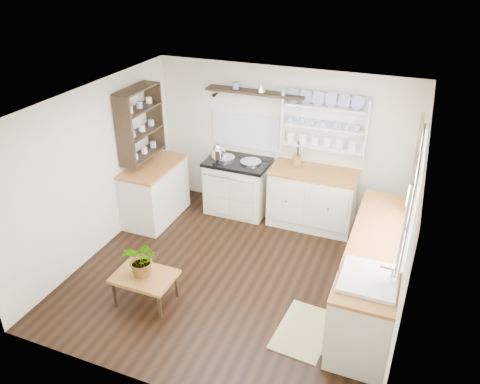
# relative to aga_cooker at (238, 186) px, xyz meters

# --- Properties ---
(floor) EXTENTS (4.00, 3.80, 0.01)m
(floor) POSITION_rel_aga_cooker_xyz_m (0.60, -1.57, -0.45)
(floor) COLOR black
(floor) RESTS_ON ground
(wall_back) EXTENTS (4.00, 0.02, 2.30)m
(wall_back) POSITION_rel_aga_cooker_xyz_m (0.60, 0.33, 0.70)
(wall_back) COLOR beige
(wall_back) RESTS_ON ground
(wall_right) EXTENTS (0.02, 3.80, 2.30)m
(wall_right) POSITION_rel_aga_cooker_xyz_m (2.60, -1.57, 0.70)
(wall_right) COLOR beige
(wall_right) RESTS_ON ground
(wall_left) EXTENTS (0.02, 3.80, 2.30)m
(wall_left) POSITION_rel_aga_cooker_xyz_m (-1.40, -1.57, 0.70)
(wall_left) COLOR beige
(wall_left) RESTS_ON ground
(ceiling) EXTENTS (4.00, 3.80, 0.01)m
(ceiling) POSITION_rel_aga_cooker_xyz_m (0.60, -1.57, 1.85)
(ceiling) COLOR white
(ceiling) RESTS_ON wall_back
(window) EXTENTS (0.08, 1.55, 1.22)m
(window) POSITION_rel_aga_cooker_xyz_m (2.54, -1.42, 1.12)
(window) COLOR white
(window) RESTS_ON wall_right
(aga_cooker) EXTENTS (0.98, 0.68, 0.91)m
(aga_cooker) POSITION_rel_aga_cooker_xyz_m (0.00, 0.00, 0.00)
(aga_cooker) COLOR beige
(aga_cooker) RESTS_ON floor
(back_cabinets) EXTENTS (1.27, 0.63, 0.90)m
(back_cabinets) POSITION_rel_aga_cooker_xyz_m (1.20, 0.03, 0.01)
(back_cabinets) COLOR white
(back_cabinets) RESTS_ON floor
(right_cabinets) EXTENTS (0.62, 2.43, 0.90)m
(right_cabinets) POSITION_rel_aga_cooker_xyz_m (2.30, -1.47, 0.01)
(right_cabinets) COLOR white
(right_cabinets) RESTS_ON floor
(belfast_sink) EXTENTS (0.55, 0.60, 0.45)m
(belfast_sink) POSITION_rel_aga_cooker_xyz_m (2.30, -2.22, 0.35)
(belfast_sink) COLOR white
(belfast_sink) RESTS_ON right_cabinets
(left_cabinets) EXTENTS (0.62, 1.13, 0.90)m
(left_cabinets) POSITION_rel_aga_cooker_xyz_m (-1.10, -0.67, 0.01)
(left_cabinets) COLOR white
(left_cabinets) RESTS_ON floor
(plate_rack) EXTENTS (1.20, 0.22, 0.90)m
(plate_rack) POSITION_rel_aga_cooker_xyz_m (1.25, 0.29, 1.11)
(plate_rack) COLOR white
(plate_rack) RESTS_ON wall_back
(high_shelf) EXTENTS (1.50, 0.29, 0.16)m
(high_shelf) POSITION_rel_aga_cooker_xyz_m (0.20, 0.21, 1.46)
(high_shelf) COLOR black
(high_shelf) RESTS_ON wall_back
(left_shelving) EXTENTS (0.28, 0.80, 1.05)m
(left_shelving) POSITION_rel_aga_cooker_xyz_m (-1.24, -0.67, 1.10)
(left_shelving) COLOR black
(left_shelving) RESTS_ON wall_left
(kettle) EXTENTS (0.19, 0.19, 0.23)m
(kettle) POSITION_rel_aga_cooker_xyz_m (-0.28, -0.12, 0.60)
(kettle) COLOR silver
(kettle) RESTS_ON aga_cooker
(utensil_crock) EXTENTS (0.14, 0.14, 0.16)m
(utensil_crock) POSITION_rel_aga_cooker_xyz_m (0.90, 0.11, 0.54)
(utensil_crock) COLOR brown
(utensil_crock) RESTS_ON back_cabinets
(center_table) EXTENTS (0.72, 0.51, 0.39)m
(center_table) POSITION_rel_aga_cooker_xyz_m (-0.20, -2.43, -0.11)
(center_table) COLOR brown
(center_table) RESTS_ON floor
(potted_plant) EXTENTS (0.45, 0.41, 0.45)m
(potted_plant) POSITION_rel_aga_cooker_xyz_m (-0.20, -2.43, 0.16)
(potted_plant) COLOR #3F7233
(potted_plant) RESTS_ON center_table
(floor_rug) EXTENTS (0.62, 0.89, 0.02)m
(floor_rug) POSITION_rel_aga_cooker_xyz_m (1.69, -2.21, -0.44)
(floor_rug) COLOR #928355
(floor_rug) RESTS_ON floor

